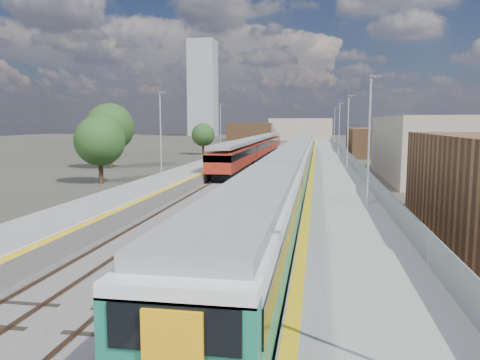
# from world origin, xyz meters

# --- Properties ---
(ground) EXTENTS (320.00, 320.00, 0.00)m
(ground) POSITION_xyz_m (0.00, 50.00, 0.00)
(ground) COLOR #47443A
(ground) RESTS_ON ground
(ballast_bed) EXTENTS (10.50, 155.00, 0.06)m
(ballast_bed) POSITION_xyz_m (-2.25, 52.50, 0.03)
(ballast_bed) COLOR #565451
(ballast_bed) RESTS_ON ground
(tracks) EXTENTS (8.96, 160.00, 0.17)m
(tracks) POSITION_xyz_m (-1.65, 54.18, 0.11)
(tracks) COLOR #4C3323
(tracks) RESTS_ON ground
(platform_right) EXTENTS (4.70, 155.00, 8.52)m
(platform_right) POSITION_xyz_m (5.28, 52.49, 0.54)
(platform_right) COLOR slate
(platform_right) RESTS_ON ground
(platform_left) EXTENTS (4.30, 155.00, 8.52)m
(platform_left) POSITION_xyz_m (-9.05, 52.49, 0.52)
(platform_left) COLOR slate
(platform_left) RESTS_ON ground
(buildings) EXTENTS (72.00, 185.50, 40.00)m
(buildings) POSITION_xyz_m (-18.12, 138.60, 10.70)
(buildings) COLOR brown
(buildings) RESTS_ON ground
(green_train) EXTENTS (2.74, 76.22, 3.01)m
(green_train) POSITION_xyz_m (1.50, 38.69, 2.12)
(green_train) COLOR black
(green_train) RESTS_ON ground
(red_train) EXTENTS (2.74, 55.55, 3.45)m
(red_train) POSITION_xyz_m (-5.50, 63.82, 2.04)
(red_train) COLOR black
(red_train) RESTS_ON ground
(tree_a) EXTENTS (4.77, 4.77, 6.47)m
(tree_a) POSITION_xyz_m (-16.76, 35.50, 4.07)
(tree_a) COLOR #382619
(tree_a) RESTS_ON ground
(tree_b) EXTENTS (6.05, 6.05, 8.20)m
(tree_b) POSITION_xyz_m (-22.19, 49.49, 5.17)
(tree_b) COLOR #382619
(tree_b) RESTS_ON ground
(tree_c) EXTENTS (4.17, 4.17, 5.65)m
(tree_c) POSITION_xyz_m (-16.78, 76.13, 3.55)
(tree_c) COLOR #382619
(tree_c) RESTS_ON ground
(tree_d) EXTENTS (4.72, 4.72, 6.39)m
(tree_d) POSITION_xyz_m (24.57, 68.96, 4.02)
(tree_d) COLOR #382619
(tree_d) RESTS_ON ground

